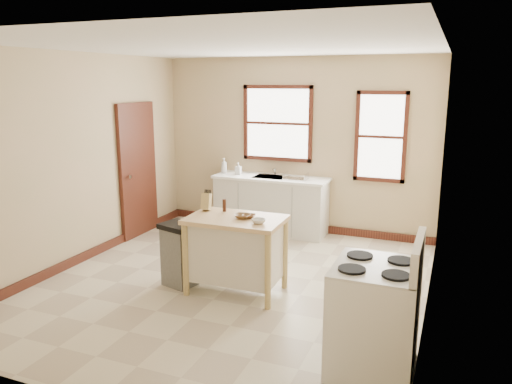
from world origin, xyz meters
TOP-DOWN VIEW (x-y plane):
  - floor at (0.00, 0.00)m, footprint 5.00×5.00m
  - ceiling at (0.00, 0.00)m, footprint 5.00×5.00m
  - wall_back at (0.00, 2.50)m, footprint 4.50×0.04m
  - wall_left at (-2.25, 0.00)m, footprint 0.04×5.00m
  - wall_right at (2.25, 0.00)m, footprint 0.04×5.00m
  - window_main at (-0.30, 2.48)m, footprint 1.17×0.06m
  - window_side at (1.35, 2.48)m, footprint 0.77×0.06m
  - door_left at (-2.21, 1.30)m, footprint 0.06×0.90m
  - baseboard_back at (0.00, 2.47)m, footprint 4.50×0.04m
  - baseboard_left at (-2.22, 0.00)m, footprint 0.04×5.00m
  - sink_counter at (-0.30, 2.20)m, footprint 1.86×0.62m
  - faucet at (-0.30, 2.38)m, footprint 0.03×0.03m
  - soap_bottle_a at (-1.13, 2.19)m, footprint 0.12×0.12m
  - soap_bottle_b at (-0.87, 2.18)m, footprint 0.09×0.09m
  - dish_rack at (0.13, 2.14)m, footprint 0.38×0.29m
  - kitchen_island at (0.15, -0.17)m, footprint 1.12×0.72m
  - knife_block at (-0.31, -0.02)m, footprint 0.11×0.11m
  - pepper_grinder at (-0.09, 0.03)m, footprint 0.06×0.06m
  - bowl_a at (0.23, -0.17)m, footprint 0.20×0.20m
  - bowl_b at (0.29, -0.13)m, footprint 0.17×0.17m
  - bowl_c at (0.48, -0.29)m, footprint 0.17×0.17m
  - trash_bin at (-0.57, -0.25)m, footprint 0.47×0.43m
  - gas_stove at (1.89, -1.20)m, footprint 0.75×0.76m

SIDE VIEW (x-z plane):
  - floor at x=0.00m, z-range 0.00..0.00m
  - baseboard_back at x=0.00m, z-range 0.00..0.12m
  - baseboard_left at x=-2.22m, z-range 0.00..0.12m
  - trash_bin at x=-0.57m, z-range 0.00..0.77m
  - kitchen_island at x=0.15m, z-range 0.00..0.90m
  - sink_counter at x=-0.30m, z-range 0.00..0.92m
  - gas_stove at x=1.89m, z-range 0.00..1.21m
  - bowl_b at x=0.29m, z-range 0.90..0.94m
  - bowl_a at x=0.23m, z-range 0.90..0.95m
  - bowl_c at x=0.48m, z-range 0.90..0.95m
  - dish_rack at x=0.13m, z-range 0.92..1.01m
  - pepper_grinder at x=-0.09m, z-range 0.90..1.05m
  - knife_block at x=-0.31m, z-range 0.90..1.10m
  - soap_bottle_b at x=-0.87m, z-range 0.92..1.12m
  - faucet at x=-0.30m, z-range 0.92..1.14m
  - soap_bottle_a at x=-1.13m, z-range 0.92..1.17m
  - door_left at x=-2.21m, z-range 0.00..2.10m
  - wall_back at x=0.00m, z-range 0.00..2.80m
  - wall_left at x=-2.25m, z-range 0.00..2.80m
  - wall_right at x=2.25m, z-range 0.00..2.80m
  - window_side at x=1.35m, z-range 0.92..2.29m
  - window_main at x=-0.30m, z-range 1.14..2.36m
  - ceiling at x=0.00m, z-range 2.80..2.80m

